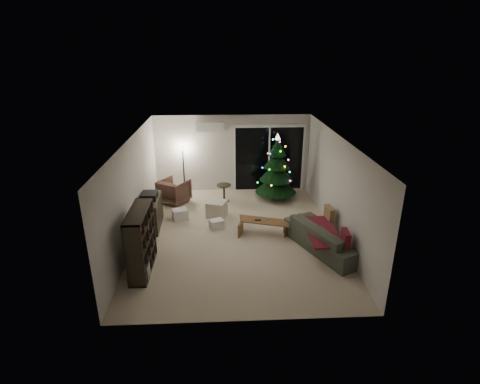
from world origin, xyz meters
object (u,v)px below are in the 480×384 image
at_px(sofa, 325,237).
at_px(coffee_table, 264,227).
at_px(media_cabinet, 151,213).
at_px(christmas_tree, 277,167).
at_px(armchair, 174,191).
at_px(bookshelf, 133,241).

xyz_separation_m(sofa, coffee_table, (-1.36, 0.83, -0.13)).
relative_size(media_cabinet, coffee_table, 1.03).
relative_size(sofa, christmas_tree, 1.06).
height_order(media_cabinet, armchair, media_cabinet).
distance_m(armchair, sofa, 4.94).
xyz_separation_m(media_cabinet, coffee_table, (2.94, -0.60, -0.20)).
relative_size(media_cabinet, christmas_tree, 0.61).
bearing_deg(christmas_tree, sofa, -77.38).
height_order(armchair, coffee_table, armchair).
bearing_deg(armchair, bookshelf, 115.89).
bearing_deg(media_cabinet, coffee_table, -13.37).
bearing_deg(coffee_table, bookshelf, -135.76).
bearing_deg(bookshelf, sofa, -13.90).
xyz_separation_m(bookshelf, christmas_tree, (3.58, 3.86, 0.35)).
height_order(sofa, christmas_tree, christmas_tree).
relative_size(bookshelf, media_cabinet, 1.09).
relative_size(bookshelf, christmas_tree, 0.67).
height_order(media_cabinet, coffee_table, media_cabinet).
xyz_separation_m(armchair, christmas_tree, (3.16, 0.14, 0.68)).
xyz_separation_m(bookshelf, armchair, (0.42, 3.72, -0.33)).
relative_size(bookshelf, coffee_table, 1.12).
bearing_deg(sofa, media_cabinet, 46.88).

